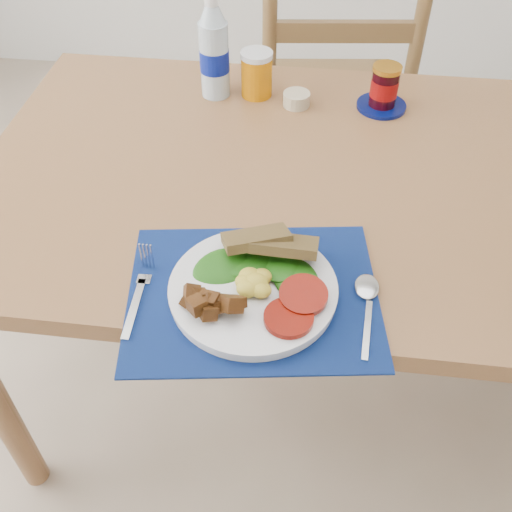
{
  "coord_description": "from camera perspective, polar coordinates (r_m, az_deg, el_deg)",
  "views": [
    {
      "loc": [
        0.01,
        -0.81,
        1.51
      ],
      "look_at": [
        -0.07,
        -0.11,
        0.8
      ],
      "focal_mm": 42.0,
      "sensor_mm": 36.0,
      "label": 1
    }
  ],
  "objects": [
    {
      "name": "ground",
      "position": [
        1.72,
        3.07,
        -16.77
      ],
      "size": [
        4.0,
        4.0,
        0.0
      ],
      "primitive_type": "plane",
      "color": "gray",
      "rests_on": "ground"
    },
    {
      "name": "table",
      "position": [
        1.32,
        4.93,
        5.08
      ],
      "size": [
        1.4,
        0.9,
        0.75
      ],
      "color": "brown",
      "rests_on": "ground"
    },
    {
      "name": "chair_far",
      "position": [
        1.94,
        7.47,
        17.46
      ],
      "size": [
        0.52,
        0.5,
        1.25
      ],
      "rotation": [
        0.0,
        0.0,
        3.26
      ],
      "color": "brown",
      "rests_on": "ground"
    },
    {
      "name": "placemat",
      "position": [
        1.01,
        -0.28,
        -3.69
      ],
      "size": [
        0.46,
        0.39,
        0.0
      ],
      "primitive_type": "cube",
      "rotation": [
        0.0,
        0.0,
        0.15
      ],
      "color": "black",
      "rests_on": "table"
    },
    {
      "name": "breakfast_plate",
      "position": [
        0.99,
        -0.63,
        -3.01
      ],
      "size": [
        0.28,
        0.28,
        0.07
      ],
      "rotation": [
        0.0,
        0.0,
        0.21
      ],
      "color": "silver",
      "rests_on": "placemat"
    },
    {
      "name": "fork",
      "position": [
        1.03,
        -10.94,
        -3.18
      ],
      "size": [
        0.03,
        0.18,
        0.0
      ],
      "rotation": [
        0.0,
        0.0,
        0.04
      ],
      "color": "#B2B5BA",
      "rests_on": "placemat"
    },
    {
      "name": "spoon",
      "position": [
        1.01,
        10.51,
        -4.17
      ],
      "size": [
        0.04,
        0.18,
        0.01
      ],
      "rotation": [
        0.0,
        0.0,
        -0.07
      ],
      "color": "#B2B5BA",
      "rests_on": "placemat"
    },
    {
      "name": "water_bottle",
      "position": [
        1.48,
        -4.01,
        18.67
      ],
      "size": [
        0.07,
        0.07,
        0.24
      ],
      "color": "#ADBFCC",
      "rests_on": "table"
    },
    {
      "name": "juice_glass",
      "position": [
        1.5,
        0.06,
        16.85
      ],
      "size": [
        0.07,
        0.07,
        0.1
      ],
      "primitive_type": "cylinder",
      "color": "#C66D05",
      "rests_on": "table"
    },
    {
      "name": "ramekin",
      "position": [
        1.48,
        3.87,
        14.68
      ],
      "size": [
        0.06,
        0.06,
        0.03
      ],
      "primitive_type": "cylinder",
      "color": "tan",
      "rests_on": "table"
    },
    {
      "name": "jam_on_saucer",
      "position": [
        1.48,
        12.09,
        15.23
      ],
      "size": [
        0.12,
        0.12,
        0.11
      ],
      "color": "#040D4A",
      "rests_on": "table"
    }
  ]
}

